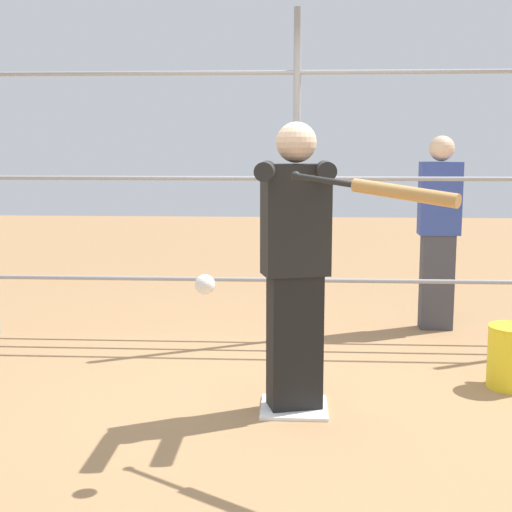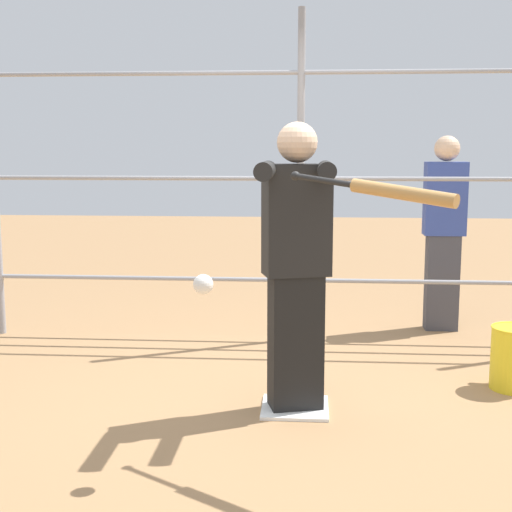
% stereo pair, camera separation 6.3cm
% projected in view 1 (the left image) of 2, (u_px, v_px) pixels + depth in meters
% --- Properties ---
extents(ground_plane, '(24.00, 24.00, 0.00)m').
position_uv_depth(ground_plane, '(294.00, 409.00, 4.30)').
color(ground_plane, '#9E754C').
extents(home_plate, '(0.40, 0.40, 0.02)m').
position_uv_depth(home_plate, '(294.00, 407.00, 4.30)').
color(home_plate, white).
rests_on(home_plate, ground).
extents(fence_backstop, '(5.10, 0.06, 2.64)m').
position_uv_depth(fence_backstop, '(296.00, 178.00, 5.68)').
color(fence_backstop, '#939399').
rests_on(fence_backstop, ground).
extents(batter, '(0.43, 0.65, 1.71)m').
position_uv_depth(batter, '(295.00, 258.00, 4.14)').
color(batter, black).
rests_on(batter, ground).
extents(baseball_bat_swinging, '(0.76, 0.57, 0.14)m').
position_uv_depth(baseball_bat_swinging, '(389.00, 190.00, 3.30)').
color(baseball_bat_swinging, black).
extents(softball_in_flight, '(0.10, 0.10, 0.10)m').
position_uv_depth(softball_in_flight, '(205.00, 285.00, 3.34)').
color(softball_in_flight, white).
extents(bystander_behind_fence, '(0.34, 0.21, 1.66)m').
position_uv_depth(bystander_behind_fence, '(439.00, 230.00, 6.09)').
color(bystander_behind_fence, '#3F3F47').
rests_on(bystander_behind_fence, ground).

